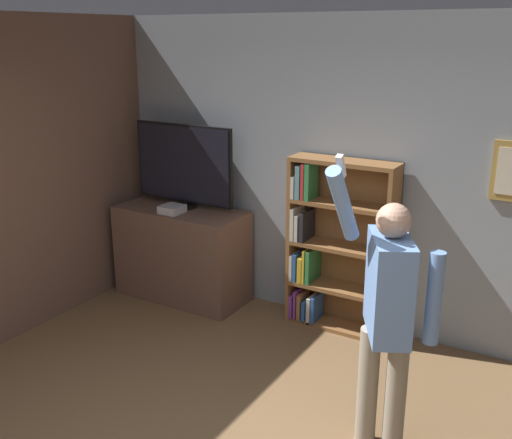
{
  "coord_description": "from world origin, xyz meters",
  "views": [
    {
      "loc": [
        1.74,
        -1.99,
        2.53
      ],
      "look_at": [
        -0.48,
        1.74,
        1.18
      ],
      "focal_mm": 42.0,
      "sensor_mm": 36.0,
      "label": 1
    }
  ],
  "objects_px": {
    "television": "(184,165)",
    "game_console": "(172,209)",
    "person": "(387,306)",
    "bookshelf": "(331,248)"
  },
  "relations": [
    {
      "from": "game_console",
      "to": "person",
      "type": "relative_size",
      "value": 0.11
    },
    {
      "from": "bookshelf",
      "to": "person",
      "type": "xyz_separation_m",
      "value": [
        0.97,
        -1.4,
        0.25
      ]
    },
    {
      "from": "game_console",
      "to": "bookshelf",
      "type": "bearing_deg",
      "value": 11.99
    },
    {
      "from": "bookshelf",
      "to": "game_console",
      "type": "bearing_deg",
      "value": -168.01
    },
    {
      "from": "television",
      "to": "person",
      "type": "xyz_separation_m",
      "value": [
        2.47,
        -1.29,
        -0.34
      ]
    },
    {
      "from": "person",
      "to": "television",
      "type": "bearing_deg",
      "value": -144.98
    },
    {
      "from": "game_console",
      "to": "bookshelf",
      "type": "height_order",
      "value": "bookshelf"
    },
    {
      "from": "television",
      "to": "bookshelf",
      "type": "distance_m",
      "value": 1.62
    },
    {
      "from": "television",
      "to": "game_console",
      "type": "relative_size",
      "value": 5.26
    },
    {
      "from": "television",
      "to": "person",
      "type": "bearing_deg",
      "value": -27.51
    }
  ]
}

